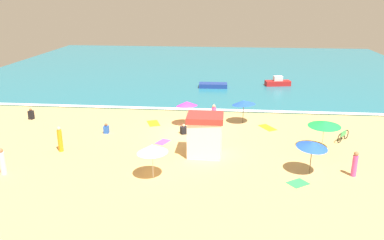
% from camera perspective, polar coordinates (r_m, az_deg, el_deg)
% --- Properties ---
extents(ground_plane, '(60.00, 60.00, 0.00)m').
position_cam_1_polar(ground_plane, '(29.65, -0.91, -2.05)').
color(ground_plane, '#E5B26B').
extents(ocean_water, '(60.00, 44.00, 0.10)m').
position_cam_1_polar(ocean_water, '(56.64, 2.27, 7.88)').
color(ocean_water, teal).
rests_on(ocean_water, ground_plane).
extents(wave_breaker_foam, '(57.00, 0.70, 0.01)m').
position_cam_1_polar(wave_breaker_foam, '(35.56, 0.22, 1.63)').
color(wave_breaker_foam, white).
rests_on(wave_breaker_foam, ocean_water).
extents(lifeguard_cabana, '(2.37, 2.02, 2.84)m').
position_cam_1_polar(lifeguard_cabana, '(25.32, 1.95, -2.21)').
color(lifeguard_cabana, white).
rests_on(lifeguard_cabana, ground_plane).
extents(beach_umbrella_0, '(2.69, 2.69, 2.06)m').
position_cam_1_polar(beach_umbrella_0, '(31.81, 7.70, 2.60)').
color(beach_umbrella_0, '#4C3823').
rests_on(beach_umbrella_0, ground_plane).
extents(beach_umbrella_1, '(1.90, 1.88, 2.15)m').
position_cam_1_polar(beach_umbrella_1, '(22.16, -5.96, -4.24)').
color(beach_umbrella_1, silver).
rests_on(beach_umbrella_1, ground_plane).
extents(beach_umbrella_2, '(2.43, 2.44, 2.11)m').
position_cam_1_polar(beach_umbrella_2, '(30.97, -0.78, 2.45)').
color(beach_umbrella_2, silver).
rests_on(beach_umbrella_2, ground_plane).
extents(beach_umbrella_3, '(3.07, 3.07, 2.15)m').
position_cam_1_polar(beach_umbrella_3, '(27.40, 19.15, -0.54)').
color(beach_umbrella_3, silver).
rests_on(beach_umbrella_3, ground_plane).
extents(beach_umbrella_4, '(2.62, 2.62, 2.16)m').
position_cam_1_polar(beach_umbrella_4, '(23.62, 17.51, -3.53)').
color(beach_umbrella_4, '#4C3823').
rests_on(beach_umbrella_4, ground_plane).
extents(parked_bicycle, '(1.19, 1.45, 0.76)m').
position_cam_1_polar(parked_bicycle, '(30.28, 21.61, -2.19)').
color(parked_bicycle, black).
rests_on(parked_bicycle, ground_plane).
extents(beachgoer_0, '(0.38, 0.38, 0.80)m').
position_cam_1_polar(beachgoer_0, '(30.39, -12.66, -1.31)').
color(beachgoer_0, blue).
rests_on(beachgoer_0, ground_plane).
extents(beachgoer_1, '(0.47, 0.47, 1.68)m').
position_cam_1_polar(beachgoer_1, '(25.54, -26.43, -5.64)').
color(beachgoer_1, white).
rests_on(beachgoer_1, ground_plane).
extents(beachgoer_2, '(0.38, 0.38, 1.57)m').
position_cam_1_polar(beachgoer_2, '(24.63, 23.10, -6.08)').
color(beachgoer_2, '#D84CA5').
rests_on(beachgoer_2, ground_plane).
extents(beachgoer_3, '(0.61, 0.61, 0.79)m').
position_cam_1_polar(beachgoer_3, '(29.53, -1.25, -1.47)').
color(beachgoer_3, black).
rests_on(beachgoer_3, ground_plane).
extents(beachgoer_4, '(0.45, 0.45, 1.80)m').
position_cam_1_polar(beachgoer_4, '(27.63, -19.09, -2.75)').
color(beachgoer_4, orange).
rests_on(beachgoer_4, ground_plane).
extents(beachgoer_5, '(0.41, 0.41, 1.69)m').
position_cam_1_polar(beachgoer_5, '(31.63, 3.27, 0.76)').
color(beachgoer_5, '#D84CA5').
rests_on(beachgoer_5, ground_plane).
extents(beachgoer_6, '(0.44, 0.44, 0.96)m').
position_cam_1_polar(beachgoer_6, '(35.76, -22.87, 0.77)').
color(beachgoer_6, black).
rests_on(beachgoer_6, ground_plane).
extents(beach_towel_0, '(1.42, 1.80, 0.01)m').
position_cam_1_polar(beach_towel_0, '(32.15, -5.78, -0.49)').
color(beach_towel_0, orange).
rests_on(beach_towel_0, ground_plane).
extents(beach_towel_1, '(1.52, 1.83, 0.01)m').
position_cam_1_polar(beach_towel_1, '(31.55, 11.19, -1.12)').
color(beach_towel_1, orange).
rests_on(beach_towel_1, ground_plane).
extents(beach_towel_2, '(1.16, 1.39, 0.01)m').
position_cam_1_polar(beach_towel_2, '(28.09, -4.38, -3.28)').
color(beach_towel_2, '#D84CA5').
rests_on(beach_towel_2, ground_plane).
extents(beach_towel_3, '(1.44, 1.37, 0.01)m').
position_cam_1_polar(beach_towel_3, '(23.00, 15.52, -9.07)').
color(beach_towel_3, green).
rests_on(beach_towel_3, ground_plane).
extents(small_boat_0, '(3.04, 1.59, 1.13)m').
position_cam_1_polar(small_boat_0, '(45.88, 12.67, 5.51)').
color(small_boat_0, red).
rests_on(small_boat_0, ocean_water).
extents(small_boat_1, '(3.23, 1.47, 0.48)m').
position_cam_1_polar(small_boat_1, '(43.96, 3.17, 5.19)').
color(small_boat_1, navy).
rests_on(small_boat_1, ocean_water).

